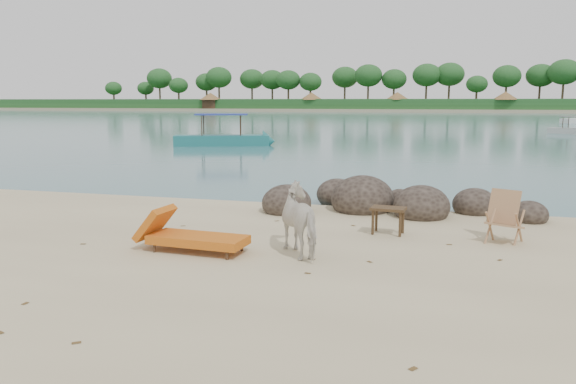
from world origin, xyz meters
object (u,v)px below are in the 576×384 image
at_px(boulders, 380,203).
at_px(side_table, 388,222).
at_px(deck_chair, 505,219).
at_px(boat_near, 222,119).
at_px(cow, 304,221).
at_px(lounge_chair, 198,235).

relative_size(boulders, side_table, 9.69).
height_order(deck_chair, boat_near, boat_near).
height_order(side_table, boat_near, boat_near).
relative_size(cow, lounge_chair, 0.66).
relative_size(boulders, lounge_chair, 2.99).
xyz_separation_m(boulders, side_table, (0.42, -2.37, 0.05)).
bearing_deg(side_table, lounge_chair, -138.62).
bearing_deg(boat_near, boulders, -76.66).
relative_size(boulders, cow, 4.51).
bearing_deg(side_table, deck_chair, 3.01).
xyz_separation_m(cow, lounge_chair, (-1.81, -0.36, -0.28)).
relative_size(side_table, boat_near, 0.10).
distance_m(boulders, lounge_chair, 5.27).
distance_m(side_table, boat_near, 23.96).
height_order(boulders, side_table, boulders).
xyz_separation_m(boulders, deck_chair, (2.56, -2.47, 0.26)).
distance_m(side_table, lounge_chair, 3.76).
bearing_deg(lounge_chair, deck_chair, 25.84).
relative_size(deck_chair, boat_near, 0.15).
distance_m(boulders, side_table, 2.41).
distance_m(cow, boat_near, 24.99).
bearing_deg(cow, boulders, -139.53).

